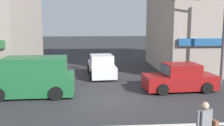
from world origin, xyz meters
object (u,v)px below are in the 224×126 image
(traffic_light_mast, at_px, (208,18))
(sedan_crossing_leftbound, at_px, (101,67))
(pedestrian_foreground_with_bag, at_px, (205,125))
(van_crossing_rightbound, at_px, (32,78))
(sedan_approaching_near, at_px, (180,79))
(street_tree, at_px, (203,27))

(traffic_light_mast, height_order, sedan_crossing_leftbound, traffic_light_mast)
(sedan_crossing_leftbound, xyz_separation_m, pedestrian_foreground_with_bag, (2.62, -11.81, 0.24))
(sedan_crossing_leftbound, xyz_separation_m, van_crossing_rightbound, (-3.87, -4.94, 0.29))
(sedan_approaching_near, bearing_deg, pedestrian_foreground_with_bag, -103.36)
(sedan_crossing_leftbound, distance_m, pedestrian_foreground_with_bag, 12.10)
(sedan_approaching_near, bearing_deg, sedan_crossing_leftbound, 134.61)
(sedan_approaching_near, bearing_deg, van_crossing_rightbound, -176.45)
(sedan_approaching_near, height_order, van_crossing_rightbound, van_crossing_rightbound)
(traffic_light_mast, height_order, van_crossing_rightbound, traffic_light_mast)
(van_crossing_rightbound, bearing_deg, street_tree, 24.82)
(traffic_light_mast, relative_size, sedan_crossing_leftbound, 1.47)
(traffic_light_mast, relative_size, pedestrian_foreground_with_bag, 3.71)
(sedan_crossing_leftbound, relative_size, sedan_approaching_near, 1.00)
(sedan_approaching_near, bearing_deg, traffic_light_mast, 30.87)
(sedan_crossing_leftbound, relative_size, van_crossing_rightbound, 0.91)
(sedan_crossing_leftbound, distance_m, van_crossing_rightbound, 6.28)
(sedan_crossing_leftbound, height_order, sedan_approaching_near, same)
(sedan_approaching_near, relative_size, van_crossing_rightbound, 0.91)
(street_tree, bearing_deg, traffic_light_mast, -109.36)
(pedestrian_foreground_with_bag, bearing_deg, traffic_light_mast, 66.10)
(traffic_light_mast, height_order, pedestrian_foreground_with_bag, traffic_light_mast)
(street_tree, distance_m, pedestrian_foreground_with_bag, 13.49)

